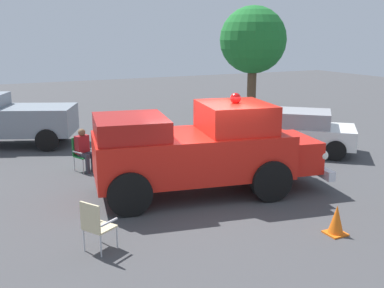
{
  "coord_description": "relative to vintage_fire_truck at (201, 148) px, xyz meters",
  "views": [
    {
      "loc": [
        -5.06,
        -9.59,
        4.07
      ],
      "look_at": [
        -0.22,
        0.35,
        1.33
      ],
      "focal_mm": 42.05,
      "sensor_mm": 36.0,
      "label": 1
    }
  ],
  "objects": [
    {
      "name": "classic_hot_rod",
      "position": [
        4.78,
        2.4,
        -0.45
      ],
      "size": [
        4.5,
        4.27,
        1.46
      ],
      "color": "black",
      "rests_on": "ground"
    },
    {
      "name": "parked_pickup",
      "position": [
        -4.04,
        7.64,
        -0.21
      ],
      "size": [
        5.12,
        3.58,
        1.9
      ],
      "color": "black",
      "rests_on": "ground"
    },
    {
      "name": "oak_tree_left",
      "position": [
        7.29,
        8.75,
        2.51
      ],
      "size": [
        3.22,
        3.22,
        5.35
      ],
      "color": "brown",
      "rests_on": "ground"
    },
    {
      "name": "lawn_chair_near_truck",
      "position": [
        -2.33,
        3.36,
        -0.61
      ],
      "size": [
        0.65,
        0.65,
        1.02
      ],
      "color": "#B7BABF",
      "rests_on": "ground"
    },
    {
      "name": "lawn_chair_spare",
      "position": [
        1.17,
        3.25,
        -0.61
      ],
      "size": [
        0.65,
        0.65,
        1.02
      ],
      "color": "#B7BABF",
      "rests_on": "ground"
    },
    {
      "name": "spectator_seated",
      "position": [
        -2.27,
        3.24,
        -0.5
      ],
      "size": [
        0.56,
        0.64,
        1.29
      ],
      "color": "#383842",
      "rests_on": "ground"
    },
    {
      "name": "lawn_chair_by_car",
      "position": [
        -3.28,
        -2.05,
        -0.61
      ],
      "size": [
        0.68,
        0.67,
        1.02
      ],
      "color": "#B7BABF",
      "rests_on": "ground"
    },
    {
      "name": "traffic_cone",
      "position": [
        1.38,
        -3.46,
        -0.89
      ],
      "size": [
        0.4,
        0.4,
        0.64
      ],
      "color": "orange",
      "rests_on": "ground"
    },
    {
      "name": "vintage_fire_truck",
      "position": [
        0.0,
        0.0,
        0.0
      ],
      "size": [
        6.25,
        3.31,
        2.59
      ],
      "color": "black",
      "rests_on": "ground"
    },
    {
      "name": "ground_plane",
      "position": [
        -0.01,
        -0.31,
        -1.2
      ],
      "size": [
        60.0,
        60.0,
        0.0
      ],
      "primitive_type": "plane",
      "color": "#424244"
    }
  ]
}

